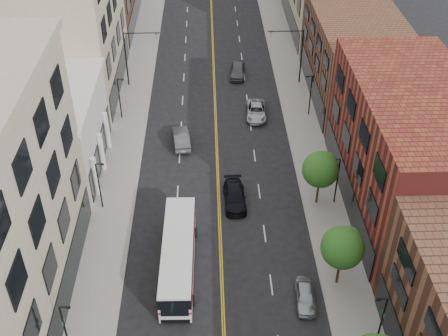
{
  "coord_description": "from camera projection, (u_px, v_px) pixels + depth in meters",
  "views": [
    {
      "loc": [
        -0.83,
        -16.54,
        34.89
      ],
      "look_at": [
        0.46,
        23.25,
        5.0
      ],
      "focal_mm": 45.0,
      "sensor_mm": 36.0,
      "label": 1
    }
  ],
  "objects": [
    {
      "name": "bldg_r_mid",
      "position": [
        408.0,
        150.0,
        50.21
      ],
      "size": [
        10.0,
        22.0,
        12.0
      ],
      "primitive_type": "cube",
      "color": "maroon",
      "rests_on": "ground"
    },
    {
      "name": "lamp_r_3",
      "position": [
        310.0,
        93.0,
        64.66
      ],
      "size": [
        0.81,
        0.55,
        5.05
      ],
      "color": "black",
      "rests_on": "sidewalk_right"
    },
    {
      "name": "car_lane_b",
      "position": [
        256.0,
        111.0,
        65.86
      ],
      "size": [
        2.63,
        5.17,
        1.4
      ],
      "primitive_type": "imported",
      "rotation": [
        0.0,
        0.0,
        -0.06
      ],
      "color": "#A6A8AE",
      "rests_on": "ground"
    },
    {
      "name": "city_bus",
      "position": [
        178.0,
        254.0,
        45.87
      ],
      "size": [
        2.9,
        11.53,
        2.95
      ],
      "rotation": [
        0.0,
        0.0,
        -0.01
      ],
      "color": "silver",
      "rests_on": "ground"
    },
    {
      "name": "lamp_l_2",
      "position": [
        99.0,
        183.0,
        51.31
      ],
      "size": [
        0.81,
        0.55,
        5.05
      ],
      "color": "black",
      "rests_on": "sidewalk_left"
    },
    {
      "name": "lamp_r_1",
      "position": [
        381.0,
        319.0,
        39.09
      ],
      "size": [
        0.81,
        0.55,
        5.05
      ],
      "color": "black",
      "rests_on": "sidewalk_right"
    },
    {
      "name": "tree_r_2",
      "position": [
        344.0,
        246.0,
        43.2
      ],
      "size": [
        3.4,
        3.4,
        5.59
      ],
      "color": "black",
      "rests_on": "sidewalk_right"
    },
    {
      "name": "sidewalk_left",
      "position": [
        126.0,
        142.0,
        61.87
      ],
      "size": [
        4.0,
        110.0,
        0.15
      ],
      "primitive_type": "cube",
      "color": "gray",
      "rests_on": "ground"
    },
    {
      "name": "bldg_r_far_a",
      "position": [
        355.0,
        57.0,
        67.6
      ],
      "size": [
        10.0,
        20.0,
        10.0
      ],
      "primitive_type": "cube",
      "color": "brown",
      "rests_on": "ground"
    },
    {
      "name": "car_lane_behind",
      "position": [
        181.0,
        138.0,
        61.17
      ],
      "size": [
        2.26,
        5.01,
        1.59
      ],
      "primitive_type": "imported",
      "rotation": [
        0.0,
        0.0,
        3.26
      ],
      "color": "#49484D",
      "rests_on": "ground"
    },
    {
      "name": "lamp_r_2",
      "position": [
        337.0,
        178.0,
        51.88
      ],
      "size": [
        0.81,
        0.55,
        5.05
      ],
      "color": "black",
      "rests_on": "sidewalk_right"
    },
    {
      "name": "car_lane_c",
      "position": [
        238.0,
        70.0,
        73.91
      ],
      "size": [
        2.36,
        4.9,
        1.61
      ],
      "primitive_type": "imported",
      "rotation": [
        0.0,
        0.0,
        -0.1
      ],
      "color": "#46464B",
      "rests_on": "ground"
    },
    {
      "name": "tree_r_3",
      "position": [
        321.0,
        168.0,
        51.2
      ],
      "size": [
        3.4,
        3.4,
        5.59
      ],
      "color": "black",
      "rests_on": "sidewalk_right"
    },
    {
      "name": "bldg_l_white",
      "position": [
        47.0,
        133.0,
        56.13
      ],
      "size": [
        10.0,
        14.0,
        8.0
      ],
      "primitive_type": "cube",
      "color": "silver",
      "rests_on": "ground"
    },
    {
      "name": "car_lane_a",
      "position": [
        235.0,
        196.0,
        53.29
      ],
      "size": [
        2.22,
        5.1,
        1.46
      ],
      "primitive_type": "imported",
      "rotation": [
        0.0,
        0.0,
        0.04
      ],
      "color": "black",
      "rests_on": "ground"
    },
    {
      "name": "car_parked_far",
      "position": [
        305.0,
        296.0,
        43.7
      ],
      "size": [
        1.72,
        3.87,
        1.29
      ],
      "primitive_type": "imported",
      "rotation": [
        0.0,
        0.0,
        -0.05
      ],
      "color": "#9B9DA2",
      "rests_on": "ground"
    },
    {
      "name": "signal_mast_right",
      "position": [
        296.0,
        50.0,
        70.03
      ],
      "size": [
        4.49,
        0.18,
        7.2
      ],
      "color": "black",
      "rests_on": "sidewalk_right"
    },
    {
      "name": "lamp_l_1",
      "position": [
        65.0,
        328.0,
        38.52
      ],
      "size": [
        0.81,
        0.55,
        5.05
      ],
      "color": "black",
      "rests_on": "sidewalk_left"
    },
    {
      "name": "bldg_l_far_a",
      "position": [
        71.0,
        19.0,
        66.72
      ],
      "size": [
        10.0,
        20.0,
        18.0
      ],
      "primitive_type": "cube",
      "color": "tan",
      "rests_on": "ground"
    },
    {
      "name": "signal_mast_left",
      "position": [
        131.0,
        52.0,
        69.5
      ],
      "size": [
        4.49,
        0.18,
        7.2
      ],
      "color": "black",
      "rests_on": "sidewalk_left"
    },
    {
      "name": "lamp_l_3",
      "position": [
        120.0,
        96.0,
        64.1
      ],
      "size": [
        0.81,
        0.55,
        5.05
      ],
      "color": "black",
      "rests_on": "sidewalk_left"
    },
    {
      "name": "sidewalk_right",
      "position": [
        306.0,
        138.0,
        62.38
      ],
      "size": [
        4.0,
        110.0,
        0.15
      ],
      "primitive_type": "cube",
      "color": "gray",
      "rests_on": "ground"
    }
  ]
}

